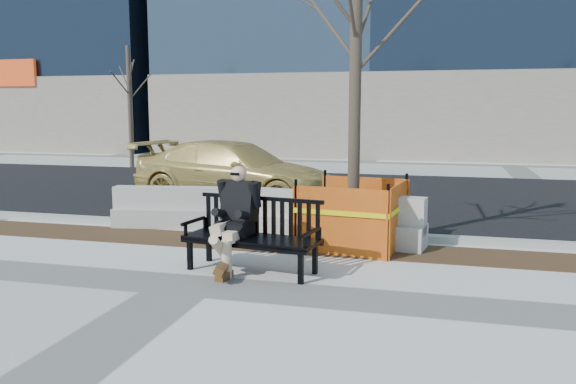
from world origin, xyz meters
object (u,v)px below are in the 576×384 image
Objects in this scene: jersey_barrier_right at (336,242)px; sedan at (235,202)px; tree_fence at (353,246)px; jersey_barrier_left at (186,227)px; bench at (252,272)px; seated_man at (236,268)px.

sedan is at bearing 139.44° from jersey_barrier_right.
tree_fence reaches higher than jersey_barrier_left.
sedan is at bearing 83.46° from jersey_barrier_left.
jersey_barrier_right reaches higher than jersey_barrier_left.
jersey_barrier_left is at bearing 179.10° from jersey_barrier_right.
bench reaches higher than jersey_barrier_left.
jersey_barrier_left is at bearing -168.17° from sedan.
tree_fence is 2.12× the size of jersey_barrier_left.
jersey_barrier_left is 0.92× the size of jersey_barrier_right.
jersey_barrier_right is at bearing -18.68° from jersey_barrier_left.
tree_fence is (1.21, 1.99, 0.00)m from bench.
seated_man is 0.29× the size of sedan.
bench is at bearing -121.34° from tree_fence.
sedan is at bearing 131.99° from tree_fence.
tree_fence is 0.40m from jersey_barrier_right.
jersey_barrier_right is (0.87, 2.20, 0.00)m from bench.
tree_fence is at bearing -22.79° from jersey_barrier_right.
bench is 3.58m from jersey_barrier_left.
seated_man is 6.34m from sedan.
jersey_barrier_right is at bearing 77.54° from bench.
tree_fence reaches higher than bench.
sedan is 1.68× the size of jersey_barrier_right.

